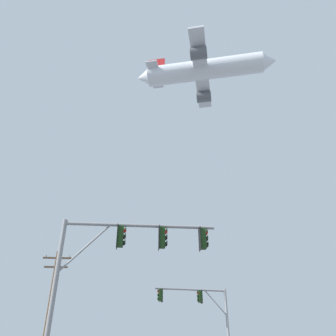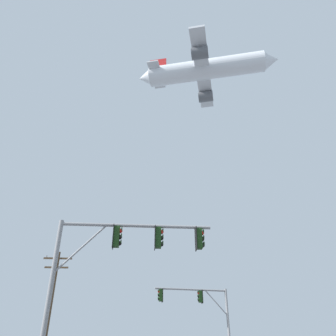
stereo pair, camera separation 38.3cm
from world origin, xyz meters
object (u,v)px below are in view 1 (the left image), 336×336
object	(u,v)px
utility_pole	(50,303)
airplane	(204,70)
signal_pole_near	(123,254)
signal_pole_far	(201,307)

from	to	relation	value
utility_pole	airplane	size ratio (longest dim) A/B	0.32
utility_pole	airplane	world-z (taller)	airplane
signal_pole_near	utility_pole	world-z (taller)	utility_pole
signal_pole_near	signal_pole_far	bearing A→B (deg)	67.53
signal_pole_near	airplane	distance (m)	52.65
signal_pole_near	utility_pole	size ratio (longest dim) A/B	0.82
signal_pole_far	utility_pole	bearing A→B (deg)	-171.77
signal_pole_near	airplane	bearing A→B (deg)	69.15
signal_pole_near	signal_pole_far	xyz separation A→B (m)	(5.89, 14.24, -0.57)
airplane	signal_pole_far	bearing A→B (deg)	-109.33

